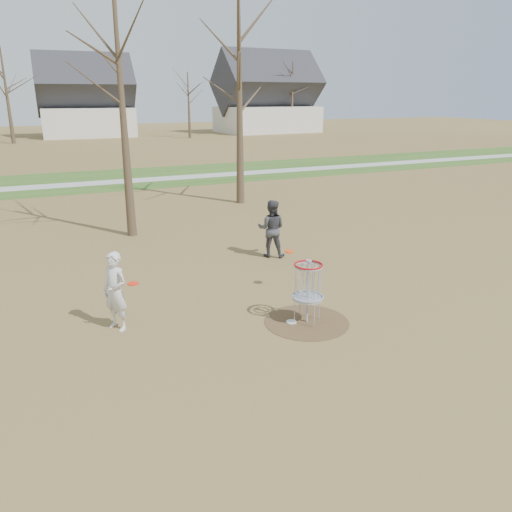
{
  "coord_description": "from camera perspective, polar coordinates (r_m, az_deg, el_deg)",
  "views": [
    {
      "loc": [
        -4.96,
        -8.33,
        4.59
      ],
      "look_at": [
        -0.5,
        1.5,
        1.1
      ],
      "focal_mm": 35.0,
      "sensor_mm": 36.0,
      "label": 1
    }
  ],
  "objects": [
    {
      "name": "dirt_circle",
      "position": [
        10.72,
        5.8,
        -7.49
      ],
      "size": [
        1.8,
        1.8,
        0.01
      ],
      "primitive_type": "cylinder",
      "color": "#47331E",
      "rests_on": "ground"
    },
    {
      "name": "player_standing",
      "position": [
        10.45,
        -15.78,
        -3.92
      ],
      "size": [
        0.66,
        0.72,
        1.64
      ],
      "primitive_type": "imported",
      "rotation": [
        0.0,
        0.0,
        -0.99
      ],
      "color": "silver",
      "rests_on": "ground"
    },
    {
      "name": "green_band",
      "position": [
        30.1,
        -14.8,
        8.56
      ],
      "size": [
        160.0,
        8.0,
        0.01
      ],
      "primitive_type": "cube",
      "color": "#2D5119",
      "rests_on": "ground"
    },
    {
      "name": "footpath",
      "position": [
        29.12,
        -14.45,
        8.31
      ],
      "size": [
        160.0,
        1.5,
        0.01
      ],
      "primitive_type": "cube",
      "color": "#9E9E99",
      "rests_on": "green_band"
    },
    {
      "name": "disc_grounded",
      "position": [
        10.66,
        4.07,
        -7.52
      ],
      "size": [
        0.22,
        0.22,
        0.02
      ],
      "primitive_type": "cylinder",
      "color": "silver",
      "rests_on": "dirt_circle"
    },
    {
      "name": "houses_row",
      "position": [
        61.6,
        -16.41,
        16.22
      ],
      "size": [
        56.51,
        10.01,
        7.26
      ],
      "color": "silver",
      "rests_on": "ground"
    },
    {
      "name": "discs_in_play",
      "position": [
        11.03,
        -3.83,
        -1.05
      ],
      "size": [
        4.12,
        0.98,
        0.1
      ],
      "color": "#E73F0C",
      "rests_on": "ground"
    },
    {
      "name": "bare_trees",
      "position": [
        44.64,
        -16.57,
        18.18
      ],
      "size": [
        52.62,
        44.98,
        9.0
      ],
      "color": "#382B1E",
      "rests_on": "ground"
    },
    {
      "name": "disc_golf_basket",
      "position": [
        10.37,
        5.96,
        -2.95
      ],
      "size": [
        0.64,
        0.64,
        1.35
      ],
      "color": "#9EA3AD",
      "rests_on": "ground"
    },
    {
      "name": "ground",
      "position": [
        10.73,
        5.8,
        -7.52
      ],
      "size": [
        160.0,
        160.0,
        0.0
      ],
      "primitive_type": "plane",
      "color": "brown",
      "rests_on": "ground"
    },
    {
      "name": "player_throwing",
      "position": [
        14.68,
        1.77,
        3.15
      ],
      "size": [
        1.04,
        0.98,
        1.7
      ],
      "primitive_type": "imported",
      "rotation": [
        0.0,
        0.0,
        2.59
      ],
      "color": "#3A393F",
      "rests_on": "ground"
    }
  ]
}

